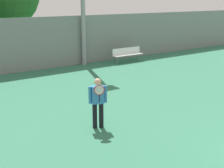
# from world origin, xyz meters

# --- Properties ---
(tennis_player) EXTENTS (0.52, 0.49, 1.56)m
(tennis_player) POSITION_xyz_m (-2.75, 4.94, 0.88)
(tennis_player) COLOR black
(tennis_player) RESTS_ON ground_plane
(bench_adjacent_court) EXTENTS (2.10, 0.40, 0.89)m
(bench_adjacent_court) POSITION_xyz_m (4.22, 12.43, 0.56)
(bench_adjacent_court) COLOR white
(bench_adjacent_court) RESTS_ON ground_plane
(back_fence) EXTENTS (33.32, 0.06, 2.87)m
(back_fence) POSITION_xyz_m (0.00, 13.59, 1.44)
(back_fence) COLOR gray
(back_fence) RESTS_ON ground_plane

